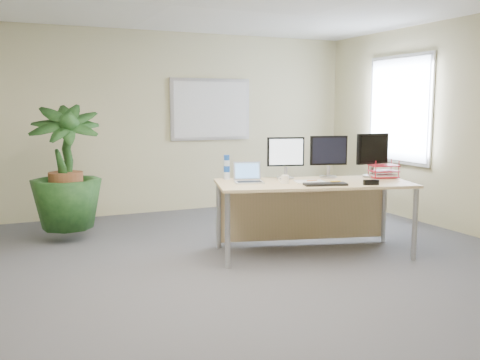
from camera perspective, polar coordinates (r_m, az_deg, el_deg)
name	(u,v)px	position (r m, az deg, el deg)	size (l,w,h in m)	color
floor	(247,301)	(4.53, 0.78, -12.83)	(8.00, 8.00, 0.00)	#4A4A50
back_wall	(134,123)	(8.05, -11.27, 5.95)	(7.00, 0.04, 2.70)	#C8BE8D
whiteboard	(211,109)	(8.36, -3.15, 7.53)	(1.30, 0.04, 0.95)	silver
window	(399,110)	(8.08, 16.62, 7.20)	(0.04, 1.30, 1.55)	silver
desk	(310,196)	(5.92, 7.51, -1.67)	(2.23, 1.38, 0.79)	#D1B97B
floor_plant	(66,179)	(6.66, -18.08, 0.15)	(0.84, 0.84, 1.50)	#133413
monitor_left	(286,155)	(5.98, 4.90, 2.68)	(0.41, 0.19, 0.47)	#A4A4A8
monitor_right	(329,154)	(6.13, 9.43, 2.78)	(0.42, 0.19, 0.48)	#A4A4A8
monitor_dark	(373,152)	(6.28, 13.96, 2.90)	(0.45, 0.20, 0.50)	#A4A4A8
laptop	(248,177)	(5.70, 0.88, 0.32)	(0.36, 0.33, 0.21)	silver
keyboard	(325,184)	(5.55, 9.09, -0.44)	(0.44, 0.15, 0.02)	black
coffee_mug	(285,179)	(5.62, 4.80, 0.07)	(0.12, 0.08, 0.09)	white
spiral_notebook	(310,182)	(5.75, 7.43, -0.18)	(0.31, 0.23, 0.01)	white
orange_pen	(312,180)	(5.77, 7.69, -0.05)	(0.01, 0.01, 0.13)	orange
yellow_highlighter	(335,181)	(5.81, 10.14, -0.14)	(0.01, 0.01, 0.11)	yellow
water_bottle	(227,168)	(5.92, -1.42, 1.32)	(0.07, 0.07, 0.27)	silver
letter_tray	(383,172)	(6.28, 15.05, 0.82)	(0.35, 0.30, 0.14)	#B51625
stapler	(371,182)	(5.68, 13.80, -0.25)	(0.16, 0.04, 0.05)	black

